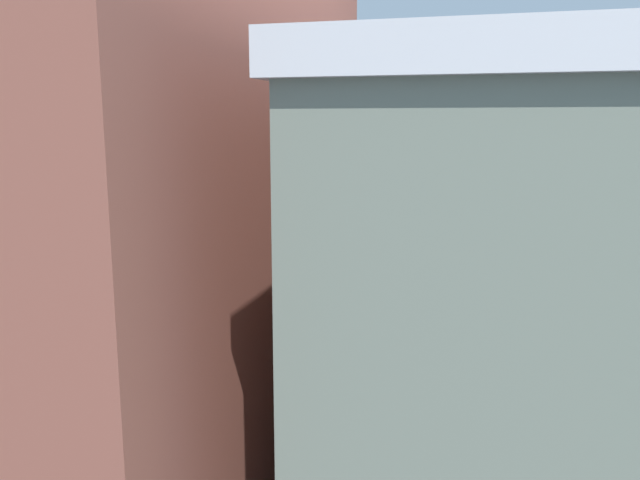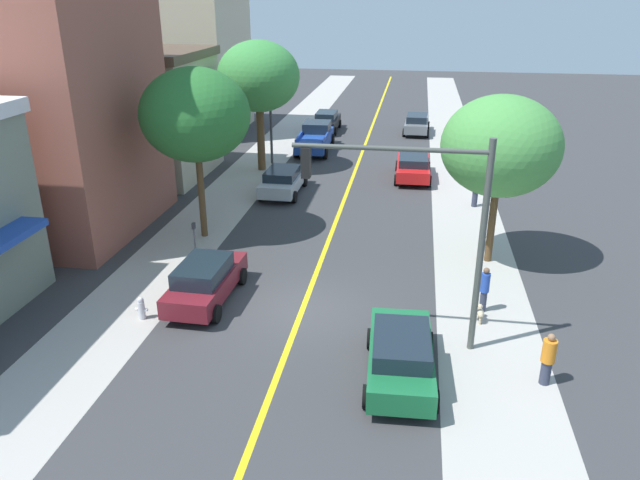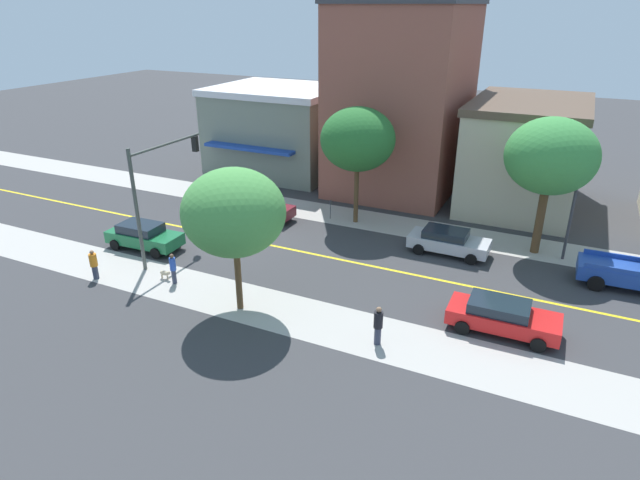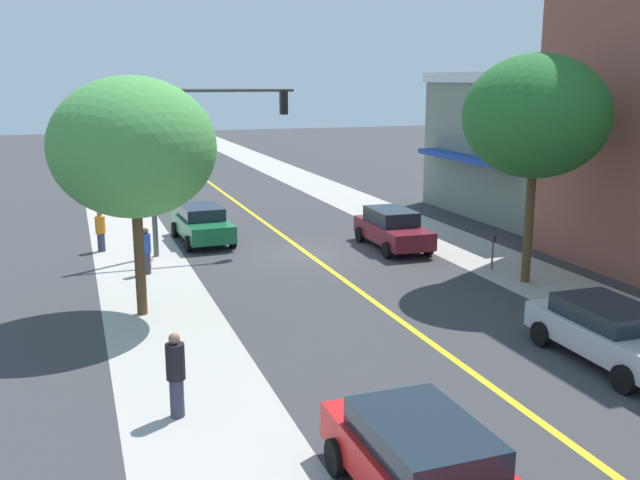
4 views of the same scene
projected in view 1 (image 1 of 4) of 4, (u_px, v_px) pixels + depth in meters
The scene contains 18 objects.
ground_plane at pixel (449, 280), 25.07m from camera, with size 140.00×140.00×0.00m, color #38383A.
sidewalk_left at pixel (435, 329), 19.06m from camera, with size 3.33×126.00×0.01m, color #ADA8A0.
sidewalk_right at pixel (457, 249), 31.07m from camera, with size 3.33×126.00×0.01m, color #ADA8A0.
road_centerline_stripe at pixel (449, 280), 25.07m from camera, with size 0.20×126.00×0.00m, color yellow.
pale_office_building at pixel (68, 80), 11.88m from camera, with size 11.28×9.01×13.74m.
street_tree_left_near at pixel (353, 148), 32.07m from camera, with size 4.62×4.62×6.81m.
street_tree_left_far at pixel (246, 141), 20.22m from camera, with size 4.69×4.69×7.52m.
fire_hydrant at pixel (485, 310), 19.60m from camera, with size 0.44×0.24×0.82m.
parking_meter at pixel (301, 286), 20.81m from camera, with size 0.12×0.18×1.28m.
traffic_light_mast at pixel (495, 160), 27.60m from camera, with size 5.70×0.32×6.68m.
red_sedan_right_curb at pixel (121, 228), 32.60m from camera, with size 2.16×4.74×1.44m.
green_sedan_right_curb at pixel (537, 248), 27.39m from camera, with size 2.17×4.52×1.51m.
maroon_sedan_left_curb at pixel (438, 281), 21.60m from camera, with size 2.04×4.50×1.57m.
silver_sedan_left_curb at pixel (112, 261), 24.91m from camera, with size 2.08×4.53×1.44m.
pedestrian_black_shirt at pixel (228, 219), 34.50m from camera, with size 0.39×0.39×1.79m.
pedestrian_orange_shirt at pixel (523, 231), 31.37m from camera, with size 0.39×0.39×1.63m.
pedestrian_blue_shirt at pixel (438, 231), 31.09m from camera, with size 0.31×0.31×1.66m.
small_dog at pixel (453, 243), 30.86m from camera, with size 0.25×0.67×0.51m.
Camera 1 is at (-24.85, -1.42, 6.10)m, focal length 35.71 mm.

